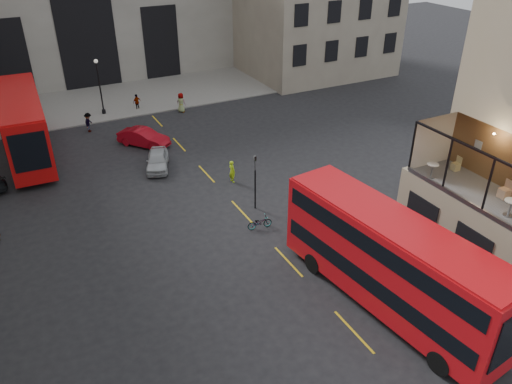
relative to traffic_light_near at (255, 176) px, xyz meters
name	(u,v)px	position (x,y,z in m)	size (l,w,h in m)	color
ground	(387,318)	(1.00, -12.00, -2.42)	(140.00, 140.00, 0.00)	black
host_frontage	(492,244)	(7.50, -12.00, -0.17)	(3.00, 11.00, 4.50)	tan
cafe_floor	(503,206)	(7.50, -12.00, 2.12)	(3.00, 10.00, 0.10)	slate
pavement_far	(95,102)	(-5.00, 26.00, -2.36)	(40.00, 12.00, 0.12)	slate
traffic_light_near	(255,176)	(0.00, 0.00, 0.00)	(0.16, 0.20, 3.80)	black
traffic_light_far	(0,129)	(-14.00, 16.00, 0.00)	(0.16, 0.20, 3.80)	black
street_lamp_b	(100,90)	(-5.00, 22.00, -0.03)	(0.36, 0.36, 5.33)	black
bus_near	(390,259)	(1.50, -11.10, 0.33)	(4.27, 12.56, 4.91)	red
bus_far	(24,123)	(-12.20, 15.38, 0.39)	(3.29, 12.63, 5.00)	#BE0D0D
car_a	(158,160)	(-3.88, 8.63, -1.76)	(1.58, 3.92, 1.34)	#A7ACB0
car_b	(144,138)	(-3.64, 13.14, -1.70)	(1.53, 4.40, 1.45)	#9C0915
bicycle	(260,222)	(-0.85, -2.25, -2.01)	(0.55, 1.57, 0.83)	gray
cyclist	(232,171)	(0.21, 4.04, -1.60)	(0.60, 0.40, 1.66)	#BFF619
pedestrian_a	(16,130)	(-12.94, 19.04, -1.45)	(0.95, 0.74, 1.96)	gray
pedestrian_b	(89,122)	(-7.06, 18.32, -1.56)	(1.12, 0.64, 1.73)	gray
pedestrian_c	(137,102)	(-1.76, 21.81, -1.64)	(0.92, 0.38, 1.57)	gray
pedestrian_d	(181,103)	(1.87, 19.22, -1.48)	(0.93, 0.60, 1.90)	gray
cafe_table_mid	(511,206)	(6.88, -12.79, 2.72)	(0.66, 0.66, 0.82)	white
cafe_table_far	(432,168)	(6.52, -8.17, 2.68)	(0.61, 0.61, 0.76)	beige
cafe_chair_c	(504,193)	(8.10, -11.52, 2.46)	(0.49, 0.49, 0.94)	#DCA97F
cafe_chair_d	(456,166)	(8.28, -8.20, 2.42)	(0.43, 0.43, 0.80)	tan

